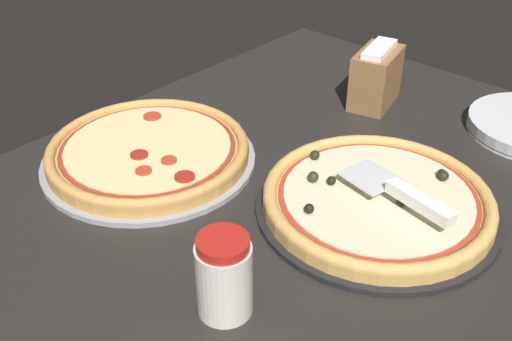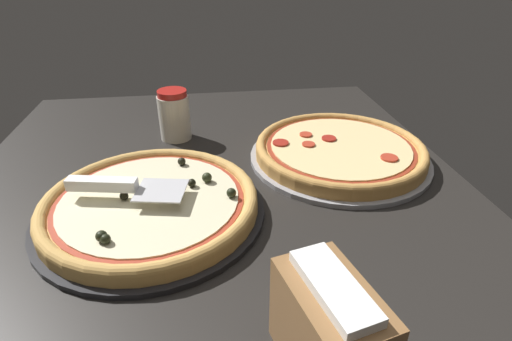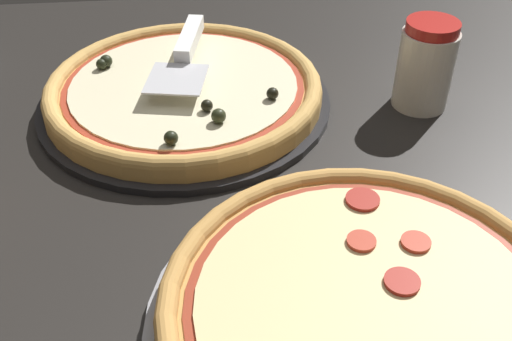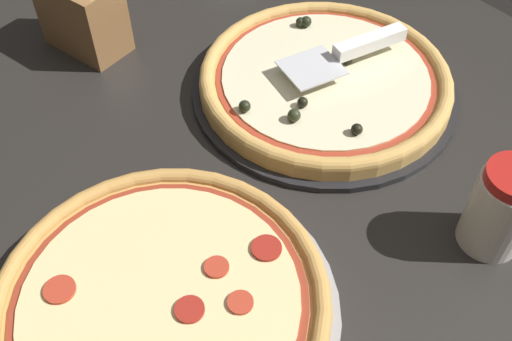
# 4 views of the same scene
# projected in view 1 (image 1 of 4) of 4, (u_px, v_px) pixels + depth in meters

# --- Properties ---
(ground_plane) EXTENTS (1.24, 1.00, 0.04)m
(ground_plane) POSITION_uv_depth(u_px,v_px,m) (307.00, 200.00, 1.04)
(ground_plane) COLOR black
(pizza_pan_front) EXTENTS (0.40, 0.40, 0.01)m
(pizza_pan_front) POSITION_uv_depth(u_px,v_px,m) (376.00, 208.00, 0.98)
(pizza_pan_front) COLOR black
(pizza_pan_front) RESTS_ON ground_plane
(pizza_front) EXTENTS (0.37, 0.37, 0.04)m
(pizza_front) POSITION_uv_depth(u_px,v_px,m) (377.00, 198.00, 0.97)
(pizza_front) COLOR tan
(pizza_front) RESTS_ON pizza_pan_front
(pizza_pan_back) EXTENTS (0.39, 0.39, 0.01)m
(pizza_pan_back) POSITION_uv_depth(u_px,v_px,m) (149.00, 160.00, 1.10)
(pizza_pan_back) COLOR #939399
(pizza_pan_back) RESTS_ON ground_plane
(pizza_back) EXTENTS (0.37, 0.37, 0.03)m
(pizza_back) POSITION_uv_depth(u_px,v_px,m) (148.00, 150.00, 1.09)
(pizza_back) COLOR #C68E47
(pizza_back) RESTS_ON pizza_pan_back
(serving_spatula) EXTENTS (0.09, 0.21, 0.02)m
(serving_spatula) POSITION_uv_depth(u_px,v_px,m) (408.00, 196.00, 0.91)
(serving_spatula) COLOR silver
(serving_spatula) RESTS_ON pizza_front
(parmesan_shaker) EXTENTS (0.07, 0.07, 0.12)m
(parmesan_shaker) POSITION_uv_depth(u_px,v_px,m) (224.00, 276.00, 0.77)
(parmesan_shaker) COLOR silver
(parmesan_shaker) RESTS_ON ground_plane
(napkin_holder) EXTENTS (0.15, 0.11, 0.13)m
(napkin_holder) POSITION_uv_depth(u_px,v_px,m) (376.00, 77.00, 1.27)
(napkin_holder) COLOR olive
(napkin_holder) RESTS_ON ground_plane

